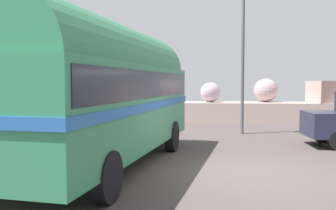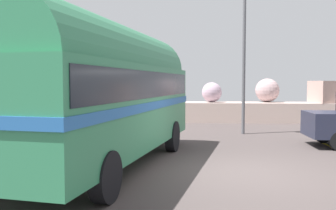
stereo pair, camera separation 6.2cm
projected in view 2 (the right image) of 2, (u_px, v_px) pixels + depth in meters
name	position (u px, v px, depth m)	size (l,w,h in m)	color
ground	(239.00, 172.00, 8.98)	(32.00, 26.00, 0.02)	#473D3C
breakwater	(219.00, 109.00, 20.69)	(31.36, 2.06, 2.43)	#BFA69B
vintage_coach	(106.00, 89.00, 9.34)	(3.85, 8.87, 3.70)	black
lamp_post	(242.00, 42.00, 15.38)	(0.98, 0.74, 6.97)	#5B5B60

